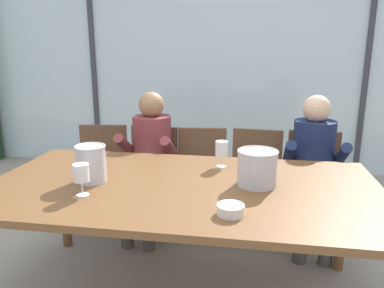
{
  "coord_description": "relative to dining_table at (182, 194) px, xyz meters",
  "views": [
    {
      "loc": [
        0.38,
        -1.99,
        1.53
      ],
      "look_at": [
        0.0,
        0.35,
        0.92
      ],
      "focal_mm": 34.75,
      "sensor_mm": 36.0,
      "label": 1
    }
  ],
  "objects": [
    {
      "name": "chair_near_curtain",
      "position": [
        -0.91,
        0.98,
        -0.2
      ],
      "size": [
        0.49,
        0.49,
        0.86
      ],
      "rotation": [
        0.0,
        0.0,
        0.13
      ],
      "color": "brown",
      "rests_on": "ground"
    },
    {
      "name": "wine_glass_near_bucket",
      "position": [
        0.19,
        0.36,
        0.19
      ],
      "size": [
        0.08,
        0.08,
        0.17
      ],
      "color": "silver",
      "rests_on": "dining_table"
    },
    {
      "name": "window_mullion_left",
      "position": [
        -1.68,
        2.68,
        0.6
      ],
      "size": [
        0.06,
        0.06,
        2.6
      ],
      "primitive_type": "cube",
      "color": "#38383D",
      "rests_on": "ground"
    },
    {
      "name": "chair_right_of_center",
      "position": [
        0.43,
        1.01,
        -0.2
      ],
      "size": [
        0.48,
        0.48,
        0.86
      ],
      "rotation": [
        0.0,
        0.0,
        -0.09
      ],
      "color": "brown",
      "rests_on": "ground"
    },
    {
      "name": "window_mullion_right",
      "position": [
        1.68,
        2.68,
        0.6
      ],
      "size": [
        0.06,
        0.06,
        2.6
      ],
      "primitive_type": "cube",
      "color": "#38383D",
      "rests_on": "ground"
    },
    {
      "name": "chair_center",
      "position": [
        -0.02,
        0.99,
        -0.2
      ],
      "size": [
        0.49,
        0.49,
        0.86
      ],
      "rotation": [
        0.0,
        0.0,
        0.11
      ],
      "color": "brown",
      "rests_on": "ground"
    },
    {
      "name": "person_maroon_top",
      "position": [
        -0.44,
        0.87,
        -0.03
      ],
      "size": [
        0.48,
        0.63,
        1.18
      ],
      "rotation": [
        0.0,
        0.0,
        -0.07
      ],
      "color": "brown",
      "rests_on": "ground"
    },
    {
      "name": "ice_bucket_primary",
      "position": [
        -0.53,
        -0.04,
        0.18
      ],
      "size": [
        0.18,
        0.18,
        0.22
      ],
      "color": "#B7B7BC",
      "rests_on": "dining_table"
    },
    {
      "name": "ice_bucket_secondary",
      "position": [
        0.42,
        0.06,
        0.17
      ],
      "size": [
        0.23,
        0.23,
        0.21
      ],
      "color": "#B7B7BC",
      "rests_on": "dining_table"
    },
    {
      "name": "person_navy_polo",
      "position": [
        0.87,
        0.87,
        -0.03
      ],
      "size": [
        0.47,
        0.62,
        1.18
      ],
      "rotation": [
        0.0,
        0.0,
        -0.03
      ],
      "color": "#192347",
      "rests_on": "ground"
    },
    {
      "name": "tasting_bowl",
      "position": [
        0.3,
        -0.36,
        0.09
      ],
      "size": [
        0.13,
        0.13,
        0.05
      ],
      "primitive_type": "cylinder",
      "color": "silver",
      "rests_on": "dining_table"
    },
    {
      "name": "window_glass_panel",
      "position": [
        0.0,
        2.7,
        0.6
      ],
      "size": [
        7.46,
        0.03,
        2.6
      ],
      "primitive_type": "cube",
      "color": "silver",
      "rests_on": "ground"
    },
    {
      "name": "chair_near_window_right",
      "position": [
        0.89,
        1.02,
        -0.2
      ],
      "size": [
        0.48,
        0.48,
        0.86
      ],
      "rotation": [
        0.0,
        0.0,
        -0.09
      ],
      "color": "brown",
      "rests_on": "ground"
    },
    {
      "name": "chair_left_of_center",
      "position": [
        -0.47,
        1.0,
        -0.2
      ],
      "size": [
        0.48,
        0.48,
        0.86
      ],
      "rotation": [
        0.0,
        0.0,
        -0.09
      ],
      "color": "brown",
      "rests_on": "ground"
    },
    {
      "name": "dining_table",
      "position": [
        0.0,
        0.0,
        0.0
      ],
      "size": [
        2.26,
        1.19,
        0.77
      ],
      "color": "brown",
      "rests_on": "ground"
    },
    {
      "name": "ground",
      "position": [
        0.0,
        1.0,
        -0.7
      ],
      "size": [
        14.0,
        14.0,
        0.0
      ],
      "primitive_type": "plane",
      "color": "#9E9384"
    },
    {
      "name": "hillside_vineyard",
      "position": [
        0.0,
        6.02,
        0.15
      ],
      "size": [
        13.46,
        2.4,
        1.7
      ],
      "primitive_type": "cube",
      "color": "#568942",
      "rests_on": "ground"
    },
    {
      "name": "wine_glass_by_left_taster",
      "position": [
        -0.49,
        -0.25,
        0.18
      ],
      "size": [
        0.08,
        0.08,
        0.17
      ],
      "color": "silver",
      "rests_on": "dining_table"
    }
  ]
}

